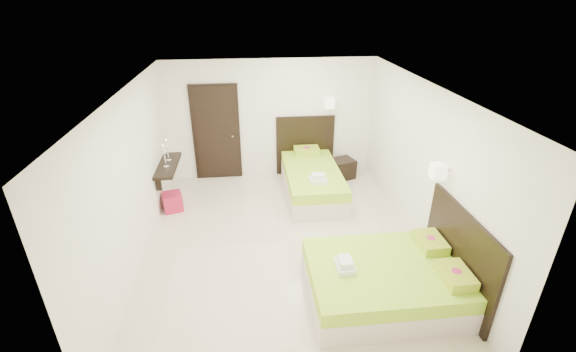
{
  "coord_description": "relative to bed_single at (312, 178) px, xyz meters",
  "views": [
    {
      "loc": [
        -0.53,
        -5.34,
        3.84
      ],
      "look_at": [
        0.1,
        0.3,
        1.1
      ],
      "focal_mm": 24.0,
      "sensor_mm": 36.0,
      "label": 1
    }
  ],
  "objects": [
    {
      "name": "floor",
      "position": [
        -0.76,
        -1.74,
        -0.32
      ],
      "size": [
        5.5,
        5.5,
        0.0
      ],
      "primitive_type": "plane",
      "color": "beige",
      "rests_on": "ground"
    },
    {
      "name": "bed_single",
      "position": [
        0.0,
        0.0,
        0.0
      ],
      "size": [
        1.31,
        2.18,
        1.8
      ],
      "color": "beige",
      "rests_on": "ground"
    },
    {
      "name": "bed_double",
      "position": [
        0.55,
        -3.17,
        -0.02
      ],
      "size": [
        2.05,
        1.75,
        1.69
      ],
      "color": "beige",
      "rests_on": "ground"
    },
    {
      "name": "nightstand",
      "position": [
        0.81,
        0.63,
        -0.11
      ],
      "size": [
        0.61,
        0.57,
        0.43
      ],
      "primitive_type": "cube",
      "rotation": [
        0.0,
        0.0,
        0.34
      ],
      "color": "black",
      "rests_on": "ground"
    },
    {
      "name": "ottoman",
      "position": [
        -2.78,
        -0.43,
        -0.15
      ],
      "size": [
        0.43,
        0.43,
        0.35
      ],
      "primitive_type": "cube",
      "rotation": [
        0.0,
        0.0,
        0.28
      ],
      "color": "#A51638",
      "rests_on": "ground"
    },
    {
      "name": "door",
      "position": [
        -1.96,
        0.95,
        0.73
      ],
      "size": [
        1.02,
        0.15,
        2.14
      ],
      "color": "black",
      "rests_on": "ground"
    },
    {
      "name": "console_shelf",
      "position": [
        -2.84,
        -0.14,
        0.49
      ],
      "size": [
        0.35,
        1.2,
        0.78
      ],
      "color": "black",
      "rests_on": "ground"
    }
  ]
}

